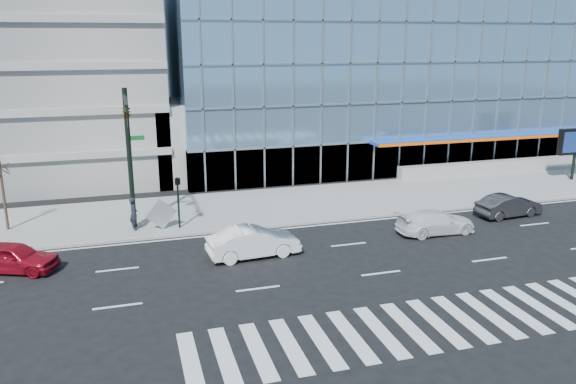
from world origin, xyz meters
name	(u,v)px	position (x,y,z in m)	size (l,w,h in m)	color
ground	(349,245)	(0.00, 0.00, 0.00)	(160.00, 160.00, 0.00)	black
sidewalk	(303,203)	(0.00, 8.00, 0.07)	(120.00, 8.00, 0.15)	gray
theatre_building	(381,72)	(14.00, 26.00, 7.50)	(42.00, 26.00, 15.00)	#759FC4
parking_garage	(6,48)	(-20.00, 26.00, 10.00)	(24.00, 24.00, 20.00)	gray
ramp_block	(193,140)	(-6.00, 18.00, 3.00)	(6.00, 8.00, 6.00)	gray
retaining_wall	(560,162)	(24.00, 11.60, 0.65)	(30.00, 0.80, 1.00)	gray
traffic_signal	(127,128)	(-11.00, 4.57, 6.16)	(1.14, 5.74, 8.00)	black
ped_signal_post	(178,195)	(-8.50, 4.94, 2.14)	(0.30, 0.33, 3.00)	black
marquee_sign	(576,142)	(22.00, 7.99, 3.07)	(3.20, 0.43, 4.00)	black
street_tree_near	(0,168)	(-18.00, 7.50, 3.78)	(1.10, 1.10, 4.23)	#332319
white_suv	(436,222)	(5.45, 0.32, 0.67)	(1.87, 4.60, 1.34)	white
white_sedan	(253,242)	(-5.31, -0.19, 0.78)	(1.64, 4.71, 1.55)	white
dark_sedan	(508,206)	(11.45, 1.80, 0.69)	(1.47, 4.22, 1.39)	black
red_sedan	(13,257)	(-16.69, 1.20, 0.71)	(1.68, 4.18, 1.42)	maroon
pedestrian	(134,214)	(-11.01, 5.40, 1.10)	(0.70, 0.46, 1.91)	black
tilted_panel	(161,214)	(-9.49, 5.00, 1.07)	(1.30, 0.06, 1.30)	#9E9E9E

